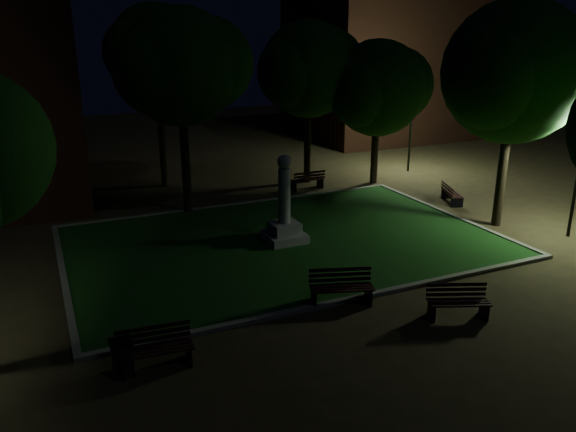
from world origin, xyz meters
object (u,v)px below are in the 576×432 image
bench_right_side (451,194)px  bench_far_side (308,181)px  bench_near_right (458,302)px  bench_west_near (155,349)px  trash_bin (122,357)px  bench_near_left (341,288)px  monument (284,218)px

bench_right_side → bench_far_side: bench_far_side is taller
bench_near_right → bench_west_near: bearing=-164.9°
bench_right_side → trash_bin: 17.37m
bench_near_left → trash_bin: bench_near_left is taller
bench_west_near → bench_far_side: 15.91m
monument → bench_far_side: size_ratio=1.86×
monument → bench_west_near: 8.55m
bench_near_left → bench_right_side: size_ratio=1.14×
bench_west_near → bench_far_side: size_ratio=1.02×
bench_near_left → bench_right_side: (9.41, 6.56, -0.06)m
bench_west_near → bench_far_side: (10.02, 12.36, 0.00)m
bench_west_near → bench_near_right: bearing=-2.0°
bench_near_left → bench_right_side: bench_near_left is taller
bench_right_side → trash_bin: bearing=137.8°
bench_near_left → monument: bearing=102.7°
bench_west_near → bench_right_side: size_ratio=1.05×
trash_bin → bench_near_right: bearing=-6.4°
bench_right_side → bench_near_right: bearing=162.8°
bench_right_side → bench_west_near: bearing=138.8°
trash_bin → bench_right_side: bearing=26.0°
monument → bench_near_left: bearing=-95.8°
bench_far_side → bench_west_near: bearing=49.1°
monument → bench_right_side: monument is taller
bench_near_left → bench_west_near: bench_near_left is taller
bench_right_side → bench_near_left: bearing=146.7°
bench_right_side → monument: bearing=121.3°
bench_west_near → bench_right_side: bearing=32.1°
bench_near_right → bench_right_side: bench_near_right is taller
monument → bench_near_left: (-0.51, -5.07, -0.49)m
monument → bench_near_right: (1.95, -7.09, -0.53)m
monument → trash_bin: 9.09m
bench_right_side → bench_far_side: 6.80m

